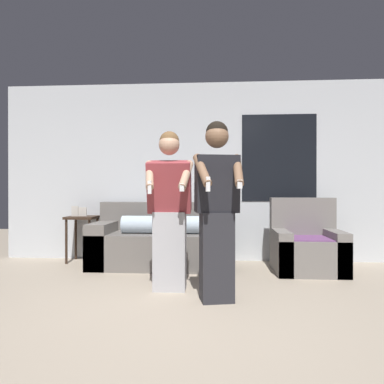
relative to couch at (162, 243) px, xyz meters
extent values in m
plane|color=tan|center=(0.54, -2.39, -0.32)|extent=(14.00, 14.00, 0.00)
cube|color=silver|center=(0.54, 0.50, 1.03)|extent=(6.13, 0.06, 2.70)
cube|color=black|center=(1.69, 0.47, 1.23)|extent=(1.10, 0.01, 1.30)
cube|color=slate|center=(0.00, -0.04, -0.09)|extent=(1.93, 0.92, 0.47)
cube|color=slate|center=(0.00, 0.31, 0.36)|extent=(1.93, 0.22, 0.41)
cube|color=slate|center=(-0.82, -0.04, -0.02)|extent=(0.28, 0.92, 0.61)
cube|color=slate|center=(0.82, -0.04, -0.02)|extent=(0.28, 0.92, 0.61)
cylinder|color=silver|center=(0.00, -0.15, 0.27)|extent=(1.06, 0.24, 0.24)
cube|color=slate|center=(1.94, -0.25, -0.10)|extent=(0.87, 0.83, 0.44)
cube|color=slate|center=(1.94, 0.06, 0.38)|extent=(0.87, 0.20, 0.52)
cube|color=slate|center=(1.60, -0.25, -0.05)|extent=(0.18, 0.83, 0.54)
cube|color=slate|center=(2.29, -0.25, -0.05)|extent=(0.18, 0.83, 0.54)
cube|color=#704275|center=(1.94, -0.30, 0.13)|extent=(0.74, 0.66, 0.01)
cube|color=#332319|center=(-1.24, 0.22, 0.33)|extent=(0.42, 0.44, 0.04)
cylinder|color=#332319|center=(-1.41, 0.04, 0.00)|extent=(0.04, 0.04, 0.64)
cylinder|color=#332319|center=(-1.07, 0.04, 0.00)|extent=(0.04, 0.04, 0.64)
cylinder|color=#332319|center=(-1.41, 0.40, 0.00)|extent=(0.04, 0.04, 0.64)
cylinder|color=#332319|center=(-1.07, 0.40, 0.00)|extent=(0.04, 0.04, 0.64)
cube|color=beige|center=(-1.34, 0.20, 0.42)|extent=(0.10, 0.02, 0.17)
cube|color=beige|center=(-1.24, 0.22, 0.41)|extent=(0.13, 0.02, 0.15)
cube|color=#B2B2B7|center=(0.27, -1.24, 0.09)|extent=(0.34, 0.24, 0.83)
cube|color=#99383D|center=(0.27, -1.28, 0.78)|extent=(0.46, 0.34, 0.57)
sphere|color=tan|center=(0.27, -1.30, 1.22)|extent=(0.22, 0.22, 0.22)
sphere|color=brown|center=(0.27, -1.29, 1.26)|extent=(0.21, 0.21, 0.21)
cylinder|color=tan|center=(0.08, -1.43, 0.90)|extent=(0.15, 0.36, 0.32)
cube|color=white|center=(0.11, -1.58, 0.77)|extent=(0.04, 0.04, 0.13)
cylinder|color=tan|center=(0.46, -1.42, 0.90)|extent=(0.14, 0.36, 0.32)
cube|color=white|center=(0.43, -1.57, 0.77)|extent=(0.04, 0.04, 0.08)
cube|color=#28282D|center=(0.77, -1.61, 0.10)|extent=(0.35, 0.30, 0.85)
cube|color=black|center=(0.77, -1.62, 0.80)|extent=(0.45, 0.32, 0.55)
sphere|color=brown|center=(0.77, -1.62, 1.26)|extent=(0.23, 0.23, 0.23)
sphere|color=black|center=(0.77, -1.61, 1.30)|extent=(0.21, 0.21, 0.21)
cylinder|color=brown|center=(0.64, -1.80, 0.93)|extent=(0.21, 0.36, 0.32)
cube|color=white|center=(0.70, -1.94, 0.79)|extent=(0.04, 0.04, 0.13)
cylinder|color=brown|center=(0.97, -1.73, 0.93)|extent=(0.09, 0.36, 0.32)
cube|color=white|center=(0.97, -1.88, 0.79)|extent=(0.05, 0.04, 0.08)
camera|label=1|loc=(0.79, -5.21, 0.74)|focal=35.00mm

